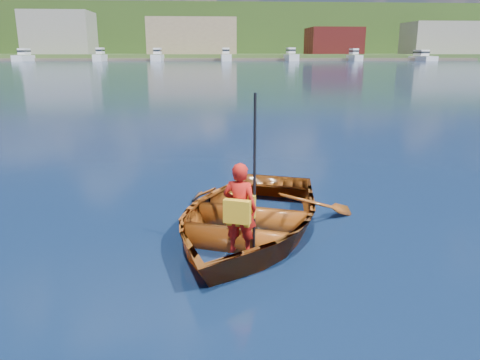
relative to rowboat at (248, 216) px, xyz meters
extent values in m
plane|color=#102642|center=(-0.57, -0.91, -0.27)|extent=(600.00, 600.00, 0.00)
imported|color=brown|center=(0.00, 0.00, 0.00)|extent=(4.19, 4.87, 0.85)
imported|color=red|center=(-0.18, -0.90, 0.43)|extent=(0.51, 0.42, 1.20)
cube|color=gold|center=(-0.22, -1.01, 0.43)|extent=(0.35, 0.21, 0.30)
cube|color=gold|center=(-0.13, -0.78, 0.43)|extent=(0.35, 0.19, 0.30)
cube|color=gold|center=(-0.18, -0.90, 0.25)|extent=(0.36, 0.31, 0.05)
cylinder|color=black|center=(0.02, -0.81, 0.85)|extent=(0.05, 0.05, 2.05)
cube|color=#325121|center=(-0.57, 189.09, 0.73)|extent=(400.00, 80.00, 2.00)
cube|color=#224B1C|center=(-0.57, 239.09, 10.73)|extent=(400.00, 100.00, 22.00)
cube|color=brown|center=(6.35, 147.09, 0.13)|extent=(160.05, 8.62, 0.80)
cube|color=gray|center=(-50.57, 164.09, 8.73)|extent=(22.00, 16.00, 14.00)
cube|color=tan|center=(-5.57, 164.09, 7.73)|extent=(30.00, 16.00, 12.00)
cube|color=maroon|center=(44.43, 164.09, 6.23)|extent=(18.00, 16.00, 9.00)
cube|color=gray|center=(84.43, 164.09, 7.23)|extent=(26.00, 16.00, 11.00)
cube|color=white|center=(-55.41, 142.09, 0.51)|extent=(3.08, 11.01, 1.95)
cube|color=white|center=(-55.41, 143.19, 2.58)|extent=(2.16, 4.95, 1.80)
cube|color=black|center=(-55.41, 143.19, 2.68)|extent=(2.22, 5.17, 0.50)
cube|color=white|center=(-32.85, 142.09, 0.60)|extent=(2.60, 9.29, 2.18)
cube|color=white|center=(-32.85, 143.02, 2.80)|extent=(1.82, 4.18, 1.80)
cube|color=black|center=(-32.85, 143.02, 2.90)|extent=(1.87, 4.37, 0.50)
cube|color=white|center=(-15.63, 142.09, 0.58)|extent=(3.10, 11.06, 2.14)
cube|color=white|center=(-15.63, 143.19, 2.76)|extent=(2.17, 4.98, 1.80)
cube|color=black|center=(-15.63, 143.19, 2.86)|extent=(2.23, 5.20, 0.50)
cube|color=white|center=(5.28, 142.09, 0.61)|extent=(2.94, 10.49, 2.21)
cube|color=white|center=(5.28, 143.14, 2.83)|extent=(2.06, 4.72, 1.80)
cube|color=black|center=(5.28, 143.14, 2.93)|extent=(2.12, 4.93, 0.50)
cube|color=white|center=(25.55, 142.09, 0.62)|extent=(3.07, 10.97, 2.24)
cube|color=white|center=(25.55, 143.19, 2.86)|extent=(2.15, 4.94, 1.80)
cube|color=black|center=(25.55, 143.19, 2.96)|extent=(2.21, 5.16, 0.50)
cube|color=white|center=(45.60, 142.09, 0.51)|extent=(2.62, 9.35, 1.97)
cube|color=white|center=(45.60, 143.02, 2.59)|extent=(1.83, 4.21, 1.80)
cube|color=black|center=(45.60, 143.02, 2.69)|extent=(1.89, 4.40, 0.50)
cube|color=white|center=(67.62, 142.09, 0.37)|extent=(3.79, 13.52, 1.60)
cube|color=white|center=(67.62, 143.44, 2.23)|extent=(2.65, 6.08, 1.80)
cube|color=black|center=(67.62, 143.44, 2.33)|extent=(2.73, 6.35, 0.50)
cylinder|color=#382314|center=(-54.17, 194.83, 4.30)|extent=(0.80, 0.80, 2.86)
sphere|color=#1F581C|center=(-54.17, 194.83, 8.11)|extent=(5.33, 5.33, 5.33)
cylinder|color=#382314|center=(-34.34, 233.62, 12.36)|extent=(0.80, 0.80, 3.46)
sphere|color=#1F581C|center=(-34.34, 233.62, 16.97)|extent=(6.45, 6.45, 6.45)
cylinder|color=#382314|center=(71.12, 270.20, 19.93)|extent=(0.80, 0.80, 3.96)
sphere|color=#1F581C|center=(71.12, 270.20, 25.21)|extent=(7.39, 7.39, 7.39)
cylinder|color=#382314|center=(-45.92, 278.99, 21.38)|extent=(0.80, 0.80, 3.35)
sphere|color=#1F581C|center=(-45.92, 278.99, 25.85)|extent=(6.26, 6.26, 6.26)
cylinder|color=#382314|center=(33.11, 230.42, 11.98)|extent=(0.80, 0.80, 3.97)
sphere|color=#1F581C|center=(33.11, 230.42, 17.27)|extent=(7.41, 7.41, 7.41)
cylinder|color=#382314|center=(-18.05, 246.78, 14.62)|extent=(0.80, 0.80, 2.71)
sphere|color=#1F581C|center=(-18.05, 246.78, 18.24)|extent=(5.07, 5.07, 5.07)
cylinder|color=#382314|center=(70.56, 260.48, 17.27)|extent=(0.80, 0.80, 2.53)
sphere|color=#1F581C|center=(70.56, 260.48, 20.64)|extent=(4.72, 4.72, 4.72)
cylinder|color=#382314|center=(23.35, 264.49, 18.17)|extent=(0.80, 0.80, 2.74)
sphere|color=#1F581C|center=(23.35, 264.49, 21.83)|extent=(5.11, 5.11, 5.11)
cylinder|color=#382314|center=(78.17, 234.10, 12.32)|extent=(0.80, 0.80, 3.19)
sphere|color=#1F581C|center=(78.17, 234.10, 16.57)|extent=(5.95, 5.95, 5.95)
cylinder|color=#382314|center=(44.10, 255.38, 16.65)|extent=(0.80, 0.80, 3.34)
sphere|color=#1F581C|center=(44.10, 255.38, 21.10)|extent=(6.23, 6.23, 6.23)
cylinder|color=#382314|center=(-87.85, 220.94, 9.49)|extent=(0.80, 0.80, 2.79)
sphere|color=#1F581C|center=(-87.85, 220.94, 13.21)|extent=(5.21, 5.21, 5.21)
cylinder|color=#382314|center=(-61.63, 253.47, 16.33)|extent=(0.80, 0.80, 3.45)
sphere|color=#1F581C|center=(-61.63, 253.47, 20.93)|extent=(6.45, 6.45, 6.45)
cylinder|color=#382314|center=(124.48, 211.24, 8.11)|extent=(0.80, 0.80, 3.91)
sphere|color=#1F581C|center=(124.48, 211.24, 13.32)|extent=(7.30, 7.30, 7.30)
camera|label=1|loc=(-0.56, -6.52, 2.35)|focal=35.00mm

